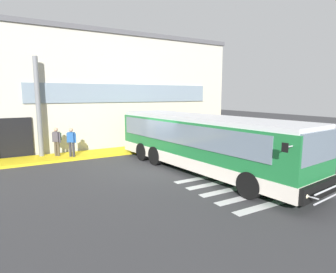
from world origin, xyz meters
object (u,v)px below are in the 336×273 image
Objects in this scene: passenger_near_column at (57,140)px; passenger_by_doorway at (72,141)px; bus_main_foreground at (202,144)px; entry_support_column at (38,107)px.

passenger_near_column is 1.00× the size of passenger_by_doorway.
passenger_near_column and passenger_by_doorway have the same top height.
bus_main_foreground is at bearing -48.89° from passenger_by_doorway.
passenger_near_column is (0.82, -0.42, -1.88)m from entry_support_column.
entry_support_column is 2.10m from passenger_near_column.
bus_main_foreground reaches higher than passenger_near_column.
entry_support_column is at bearing 133.74° from bus_main_foreground.
bus_main_foreground is 7.00× the size of passenger_near_column.
bus_main_foreground reaches higher than passenger_by_doorway.
passenger_by_doorway is at bearing 131.11° from bus_main_foreground.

